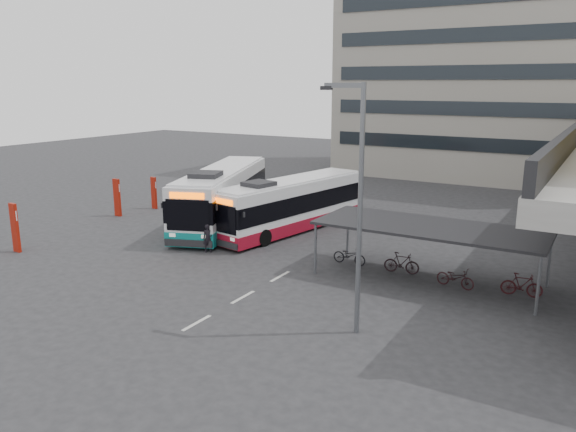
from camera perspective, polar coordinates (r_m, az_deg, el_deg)
The scene contains 11 objects.
ground at distance 27.43m, azimuth -5.30°, elevation -5.25°, with size 120.00×120.00×0.00m, color #28282B.
bike_shelter at distance 25.96m, azimuth 14.03°, elevation -2.90°, with size 10.00×4.00×2.54m.
office_block at distance 57.89m, azimuth 22.12°, elevation 16.17°, with size 30.00×15.00×25.00m, color gray.
road_markings at distance 23.77m, azimuth -4.61°, elevation -8.22°, with size 0.15×7.60×0.01m.
bus_main at distance 33.83m, azimuth 0.35°, elevation 1.13°, with size 4.47×11.60×3.36m.
bus_teal at distance 35.82m, azimuth -6.68°, elevation 2.03°, with size 7.00×12.87×3.76m.
pedestrian at distance 29.83m, azimuth -8.12°, elevation -2.26°, with size 0.56×0.36×1.52m, color black.
lamp_post at distance 19.19m, azimuth 7.04°, elevation 2.04°, with size 1.53×0.45×8.77m.
sign_totem_south at distance 32.79m, azimuth -26.00°, elevation -1.01°, with size 0.57×0.21×2.63m.
sign_totem_mid at distance 39.21m, azimuth -16.97°, elevation 1.87°, with size 0.55×0.17×2.53m.
sign_totem_north at distance 40.90m, azimuth -13.47°, elevation 2.36°, with size 0.49×0.20×2.27m.
Camera 1 is at (15.32, -21.01, 8.74)m, focal length 35.00 mm.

